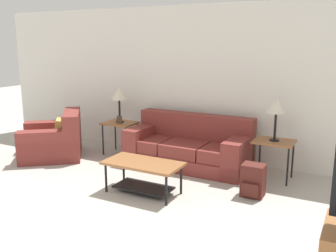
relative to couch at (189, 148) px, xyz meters
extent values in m
cube|color=silver|center=(0.02, 0.53, 1.00)|extent=(8.84, 0.06, 2.60)
cube|color=maroon|center=(0.00, -0.05, -0.19)|extent=(2.00, 0.89, 0.22)
cube|color=maroon|center=(-0.67, -0.07, 0.02)|extent=(0.65, 0.79, 0.20)
cube|color=maroon|center=(0.00, -0.07, 0.02)|extent=(0.65, 0.79, 0.20)
cube|color=maroon|center=(0.67, -0.07, 0.02)|extent=(0.65, 0.79, 0.20)
cube|color=maroon|center=(0.00, 0.26, 0.32)|extent=(2.00, 0.27, 0.40)
cube|color=maroon|center=(-0.86, -0.04, -0.01)|extent=(0.28, 0.88, 0.58)
cube|color=maroon|center=(0.86, -0.05, -0.01)|extent=(0.28, 0.88, 0.58)
cube|color=maroon|center=(-2.35, -0.70, -0.10)|extent=(1.43, 1.43, 0.40)
cube|color=maroon|center=(-2.06, -0.47, 0.30)|extent=(0.85, 0.97, 0.40)
cube|color=maroon|center=(-2.59, -0.40, -0.02)|extent=(0.94, 0.83, 0.56)
cube|color=maroon|center=(-2.10, -1.00, -0.02)|extent=(0.94, 0.83, 0.56)
cube|color=tan|center=(-2.25, -0.62, 0.20)|extent=(0.36, 0.38, 0.36)
cube|color=#935B33|center=(-0.05, -1.34, 0.12)|extent=(1.04, 0.54, 0.04)
cylinder|color=black|center=(-0.51, -1.55, -0.10)|extent=(0.03, 0.03, 0.40)
cylinder|color=black|center=(0.41, -1.55, -0.10)|extent=(0.03, 0.03, 0.40)
cylinder|color=black|center=(-0.51, -1.13, -0.10)|extent=(0.03, 0.03, 0.40)
cylinder|color=black|center=(0.41, -1.13, -0.10)|extent=(0.03, 0.03, 0.40)
cube|color=black|center=(-0.05, -1.34, -0.22)|extent=(0.78, 0.38, 0.02)
cube|color=#935B33|center=(-1.36, 0.01, 0.28)|extent=(0.57, 0.46, 0.03)
cylinder|color=black|center=(-1.61, -0.18, -0.02)|extent=(0.03, 0.03, 0.56)
cylinder|color=black|center=(-1.12, -0.18, -0.02)|extent=(0.03, 0.03, 0.56)
cylinder|color=black|center=(-1.61, 0.20, -0.02)|extent=(0.03, 0.03, 0.56)
cylinder|color=black|center=(-1.12, 0.20, -0.02)|extent=(0.03, 0.03, 0.56)
cube|color=#935B33|center=(1.36, 0.01, 0.28)|extent=(0.57, 0.46, 0.03)
cylinder|color=black|center=(1.12, -0.18, -0.02)|extent=(0.03, 0.03, 0.56)
cylinder|color=black|center=(1.61, -0.18, -0.02)|extent=(0.03, 0.03, 0.56)
cylinder|color=black|center=(1.12, 0.20, -0.02)|extent=(0.03, 0.03, 0.56)
cylinder|color=black|center=(1.61, 0.20, -0.02)|extent=(0.03, 0.03, 0.56)
cylinder|color=black|center=(-1.36, 0.01, 0.30)|extent=(0.14, 0.14, 0.02)
cylinder|color=black|center=(-1.36, 0.01, 0.51)|extent=(0.04, 0.04, 0.39)
cone|color=beige|center=(-1.36, 0.01, 0.81)|extent=(0.28, 0.28, 0.22)
cylinder|color=black|center=(1.36, 0.01, 0.30)|extent=(0.14, 0.14, 0.02)
cylinder|color=black|center=(1.36, 0.01, 0.51)|extent=(0.04, 0.04, 0.39)
cone|color=beige|center=(1.36, 0.01, 0.81)|extent=(0.28, 0.28, 0.22)
cube|color=#4C1E19|center=(1.28, -0.75, -0.08)|extent=(0.29, 0.24, 0.44)
cube|color=#4C1E19|center=(1.28, -0.89, -0.17)|extent=(0.22, 0.05, 0.17)
cylinder|color=#4C1E19|center=(1.20, -0.61, -0.06)|extent=(0.02, 0.02, 0.33)
cylinder|color=#4C1E19|center=(1.36, -0.61, -0.06)|extent=(0.02, 0.02, 0.33)
cube|color=#4C3828|center=(-1.33, -0.06, 0.36)|extent=(0.10, 0.04, 0.13)
camera|label=1|loc=(2.46, -5.36, 1.69)|focal=40.00mm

